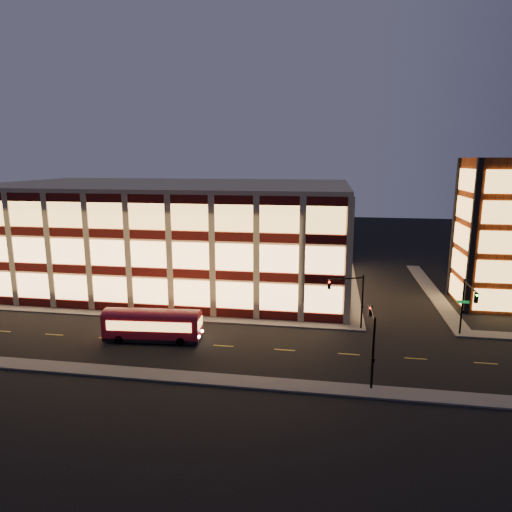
# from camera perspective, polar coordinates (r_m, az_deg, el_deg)

# --- Properties ---
(ground) EXTENTS (200.00, 200.00, 0.00)m
(ground) POSITION_cam_1_polar(r_m,az_deg,el_deg) (53.63, -13.14, -7.72)
(ground) COLOR black
(ground) RESTS_ON ground
(sidewalk_office_south) EXTENTS (54.00, 2.00, 0.15)m
(sidewalk_office_south) POSITION_cam_1_polar(r_m,az_deg,el_deg) (55.64, -15.63, -7.05)
(sidewalk_office_south) COLOR #514F4C
(sidewalk_office_south) RESTS_ON ground
(sidewalk_office_east) EXTENTS (2.00, 30.00, 0.15)m
(sidewalk_office_east) POSITION_cam_1_polar(r_m,az_deg,el_deg) (66.04, 11.70, -3.85)
(sidewalk_office_east) COLOR #514F4C
(sidewalk_office_east) RESTS_ON ground
(sidewalk_tower_west) EXTENTS (2.00, 30.00, 0.15)m
(sidewalk_tower_west) POSITION_cam_1_polar(r_m,az_deg,el_deg) (67.46, 21.10, -4.08)
(sidewalk_tower_west) COLOR #514F4C
(sidewalk_tower_west) RESTS_ON ground
(sidewalk_near) EXTENTS (100.00, 2.00, 0.15)m
(sidewalk_near) POSITION_cam_1_polar(r_m,az_deg,el_deg) (42.81, -19.89, -13.22)
(sidewalk_near) COLOR #514F4C
(sidewalk_near) RESTS_ON ground
(office_building) EXTENTS (50.45, 30.45, 14.50)m
(office_building) POSITION_cam_1_polar(r_m,az_deg,el_deg) (68.24, -10.33, 2.89)
(office_building) COLOR tan
(office_building) RESTS_ON ground
(stair_tower) EXTENTS (8.60, 8.60, 18.00)m
(stair_tower) POSITION_cam_1_polar(r_m,az_deg,el_deg) (62.47, 27.98, 2.47)
(stair_tower) COLOR #8C3814
(stair_tower) RESTS_ON ground
(traffic_signal_far) EXTENTS (3.79, 1.87, 6.00)m
(traffic_signal_far) POSITION_cam_1_polar(r_m,az_deg,el_deg) (48.79, 11.71, -4.56)
(traffic_signal_far) COLOR black
(traffic_signal_far) RESTS_ON ground
(traffic_signal_right) EXTENTS (1.20, 4.37, 6.00)m
(traffic_signal_right) POSITION_cam_1_polar(r_m,az_deg,el_deg) (49.81, 24.88, -5.12)
(traffic_signal_right) COLOR black
(traffic_signal_right) RESTS_ON ground
(traffic_signal_near) EXTENTS (0.32, 4.45, 6.00)m
(traffic_signal_near) POSITION_cam_1_polar(r_m,az_deg,el_deg) (38.22, 14.32, -9.35)
(traffic_signal_near) COLOR black
(traffic_signal_near) RESTS_ON ground
(trolley_bus) EXTENTS (9.76, 3.16, 3.25)m
(trolley_bus) POSITION_cam_1_polar(r_m,az_deg,el_deg) (47.01, -12.82, -8.21)
(trolley_bus) COLOR maroon
(trolley_bus) RESTS_ON ground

